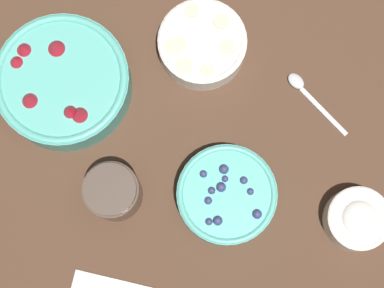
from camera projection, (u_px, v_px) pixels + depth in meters
name	position (u px, v px, depth m)	size (l,w,h in m)	color
ground_plane	(205.00, 134.00, 1.09)	(4.00, 4.00, 0.00)	#4C3323
bowl_strawberries	(63.00, 82.00, 1.06)	(0.22, 0.22, 0.09)	#56B7A8
bowl_blueberries	(226.00, 195.00, 1.04)	(0.16, 0.16, 0.06)	#56B7A8
bowl_bananas	(202.00, 44.00, 1.09)	(0.15, 0.15, 0.05)	white
bowl_cream	(357.00, 219.00, 1.03)	(0.10, 0.10, 0.06)	white
jar_chocolate	(113.00, 192.00, 1.02)	(0.09, 0.09, 0.10)	#4C3D33
spoon	(306.00, 92.00, 1.09)	(0.09, 0.12, 0.01)	silver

